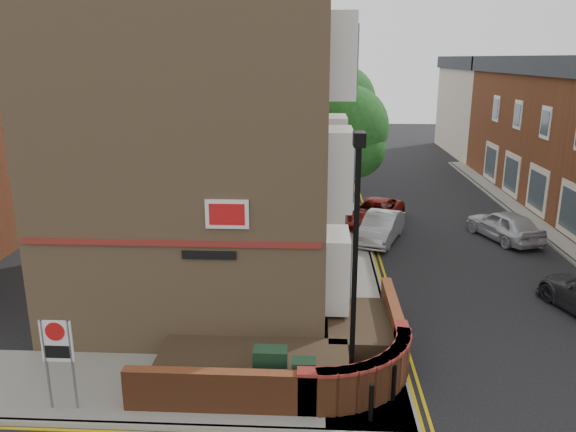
# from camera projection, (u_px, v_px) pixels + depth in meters

# --- Properties ---
(pavement_corner) EXTENTS (13.00, 3.00, 0.12)m
(pavement_corner) POSITION_uv_depth(u_px,v_px,m) (142.00, 387.00, 13.83)
(pavement_corner) COLOR gray
(pavement_corner) RESTS_ON ground
(pavement_main) EXTENTS (2.00, 32.00, 0.12)m
(pavement_main) POSITION_uv_depth(u_px,v_px,m) (342.00, 223.00, 27.49)
(pavement_main) COLOR gray
(pavement_main) RESTS_ON ground
(kerb_side) EXTENTS (13.00, 0.15, 0.12)m
(kerb_side) POSITION_uv_depth(u_px,v_px,m) (122.00, 426.00, 12.39)
(kerb_side) COLOR gray
(kerb_side) RESTS_ON ground
(kerb_main_near) EXTENTS (0.15, 32.00, 0.12)m
(kerb_main_near) POSITION_uv_depth(u_px,v_px,m) (362.00, 224.00, 27.44)
(kerb_main_near) COLOR gray
(kerb_main_near) RESTS_ON ground
(kerb_main_far) EXTENTS (0.15, 40.00, 0.12)m
(kerb_main_far) POSITION_uv_depth(u_px,v_px,m) (554.00, 246.00, 24.16)
(kerb_main_far) COLOR gray
(kerb_main_far) RESTS_ON ground
(yellow_lines_main) EXTENTS (0.28, 32.00, 0.01)m
(yellow_lines_main) POSITION_uv_depth(u_px,v_px,m) (367.00, 225.00, 27.44)
(yellow_lines_main) COLOR gold
(yellow_lines_main) RESTS_ON ground
(corner_building) EXTENTS (8.95, 10.40, 13.60)m
(corner_building) POSITION_uv_depth(u_px,v_px,m) (208.00, 110.00, 18.37)
(corner_building) COLOR #997851
(corner_building) RESTS_ON ground
(garden_wall) EXTENTS (6.80, 6.00, 1.20)m
(garden_wall) POSITION_uv_depth(u_px,v_px,m) (286.00, 372.00, 14.63)
(garden_wall) COLOR brown
(garden_wall) RESTS_ON ground
(lamppost) EXTENTS (0.25, 0.50, 6.30)m
(lamppost) POSITION_uv_depth(u_px,v_px,m) (355.00, 271.00, 12.39)
(lamppost) COLOR black
(lamppost) RESTS_ON pavement_corner
(utility_cabinet_large) EXTENTS (0.80, 0.45, 1.20)m
(utility_cabinet_large) POSITION_uv_depth(u_px,v_px,m) (271.00, 372.00, 13.30)
(utility_cabinet_large) COLOR black
(utility_cabinet_large) RESTS_ON pavement_corner
(utility_cabinet_small) EXTENTS (0.55, 0.40, 1.10)m
(utility_cabinet_small) POSITION_uv_depth(u_px,v_px,m) (304.00, 381.00, 12.99)
(utility_cabinet_small) COLOR black
(utility_cabinet_small) RESTS_ON pavement_corner
(bollard_near) EXTENTS (0.11, 0.11, 0.90)m
(bollard_near) POSITION_uv_depth(u_px,v_px,m) (371.00, 402.00, 12.36)
(bollard_near) COLOR black
(bollard_near) RESTS_ON pavement_corner
(bollard_far) EXTENTS (0.11, 0.11, 0.90)m
(bollard_far) POSITION_uv_depth(u_px,v_px,m) (394.00, 383.00, 13.10)
(bollard_far) COLOR black
(bollard_far) RESTS_ON pavement_corner
(zone_sign) EXTENTS (0.72, 0.07, 2.20)m
(zone_sign) POSITION_uv_depth(u_px,v_px,m) (57.00, 348.00, 12.51)
(zone_sign) COLOR slate
(zone_sign) RESTS_ON pavement_corner
(far_terrace_cream) EXTENTS (5.40, 12.40, 8.00)m
(far_terrace_cream) POSITION_uv_depth(u_px,v_px,m) (482.00, 105.00, 46.92)
(far_terrace_cream) COLOR beige
(far_terrace_cream) RESTS_ON ground
(tree_near) EXTENTS (3.64, 3.65, 6.70)m
(tree_near) POSITION_uv_depth(u_px,v_px,m) (347.00, 134.00, 24.35)
(tree_near) COLOR #382B1E
(tree_near) RESTS_ON pavement_main
(tree_mid) EXTENTS (4.03, 4.03, 7.42)m
(tree_mid) POSITION_uv_depth(u_px,v_px,m) (340.00, 107.00, 31.90)
(tree_mid) COLOR #382B1E
(tree_mid) RESTS_ON pavement_main
(tree_far) EXTENTS (3.81, 3.81, 7.00)m
(tree_far) POSITION_uv_depth(u_px,v_px,m) (336.00, 101.00, 39.66)
(tree_far) COLOR #382B1E
(tree_far) RESTS_ON pavement_main
(traffic_light_assembly) EXTENTS (0.20, 0.16, 4.20)m
(traffic_light_assembly) POSITION_uv_depth(u_px,v_px,m) (344.00, 142.00, 35.38)
(traffic_light_assembly) COLOR black
(traffic_light_assembly) RESTS_ON pavement_main
(silver_car_near) EXTENTS (2.61, 4.16, 1.29)m
(silver_car_near) POSITION_uv_depth(u_px,v_px,m) (381.00, 227.00, 24.83)
(silver_car_near) COLOR #9E9FA5
(silver_car_near) RESTS_ON ground
(red_car_main) EXTENTS (3.55, 4.93, 1.25)m
(red_car_main) POSITION_uv_depth(u_px,v_px,m) (375.00, 213.00, 27.26)
(red_car_main) COLOR maroon
(red_car_main) RESTS_ON ground
(silver_car_far) EXTENTS (2.87, 4.31, 1.36)m
(silver_car_far) POSITION_uv_depth(u_px,v_px,m) (505.00, 225.00, 25.04)
(silver_car_far) COLOR #BBBCC4
(silver_car_far) RESTS_ON ground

